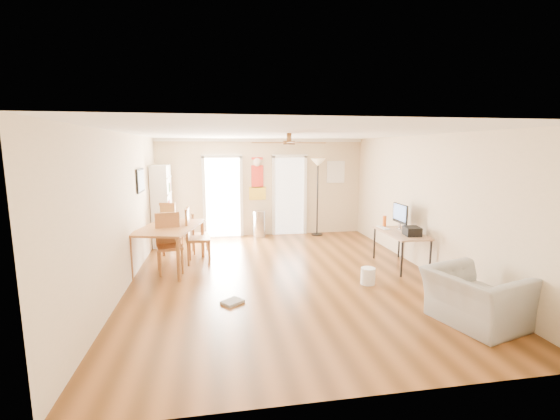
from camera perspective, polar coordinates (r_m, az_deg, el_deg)
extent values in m
plane|color=brown|center=(7.08, 0.83, -10.00)|extent=(7.00, 7.00, 0.00)
cube|color=red|center=(10.15, -3.44, 4.78)|extent=(0.46, 0.03, 1.10)
cube|color=white|center=(10.58, 8.40, 5.70)|extent=(0.50, 0.04, 0.60)
cube|color=black|center=(8.14, -20.33, 4.20)|extent=(0.04, 0.66, 0.48)
cylinder|color=#B5B5B8|center=(10.08, -3.17, -2.12)|extent=(0.40, 0.40, 0.71)
cube|color=silver|center=(8.18, 15.29, -2.60)|extent=(0.15, 0.40, 0.01)
cube|color=black|center=(7.64, 19.32, -3.04)|extent=(0.32, 0.36, 0.17)
cylinder|color=#DF5A13|center=(8.34, 15.49, -1.63)|extent=(0.08, 0.08, 0.23)
cylinder|color=white|center=(6.84, 13.14, -9.67)|extent=(0.29, 0.29, 0.29)
cube|color=gray|center=(5.97, -7.21, -13.61)|extent=(0.38, 0.37, 0.04)
imported|color=#989893|center=(5.79, 27.36, -11.73)|extent=(1.24, 1.34, 0.72)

